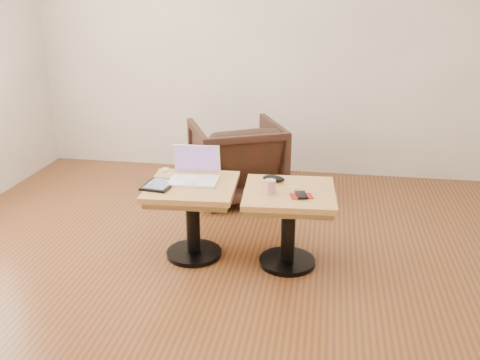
% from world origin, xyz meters
% --- Properties ---
extents(room_shell, '(4.52, 4.52, 2.71)m').
position_xyz_m(room_shell, '(0.00, 0.00, 1.35)').
color(room_shell, '#582F1D').
rests_on(room_shell, ground).
extents(side_table_left, '(0.64, 0.64, 0.55)m').
position_xyz_m(side_table_left, '(-0.18, 0.27, 0.41)').
color(side_table_left, black).
rests_on(side_table_left, ground).
extents(side_table_right, '(0.64, 0.64, 0.55)m').
position_xyz_m(side_table_right, '(0.50, 0.26, 0.41)').
color(side_table_right, black).
rests_on(side_table_right, ground).
extents(laptop, '(0.35, 0.30, 0.24)m').
position_xyz_m(laptop, '(-0.18, 0.36, 0.60)').
color(laptop, white).
rests_on(laptop, side_table_left).
extents(tablet, '(0.22, 0.26, 0.02)m').
position_xyz_m(tablet, '(-0.39, 0.20, 0.56)').
color(tablet, black).
rests_on(tablet, side_table_left).
extents(charging_adapter, '(0.05, 0.05, 0.03)m').
position_xyz_m(charging_adapter, '(-0.43, 0.49, 0.56)').
color(charging_adapter, white).
rests_on(charging_adapter, side_table_left).
extents(glasses_case, '(0.17, 0.09, 0.05)m').
position_xyz_m(glasses_case, '(0.37, 0.41, 0.57)').
color(glasses_case, black).
rests_on(glasses_case, side_table_right).
extents(striped_cup, '(0.09, 0.09, 0.09)m').
position_xyz_m(striped_cup, '(0.37, 0.19, 0.60)').
color(striped_cup, '#C8354A').
rests_on(striped_cup, side_table_right).
extents(earbuds_tangle, '(0.08, 0.06, 0.02)m').
position_xyz_m(earbuds_tangle, '(0.52, 0.31, 0.56)').
color(earbuds_tangle, white).
rests_on(earbuds_tangle, side_table_right).
extents(phone_on_sleeve, '(0.16, 0.14, 0.02)m').
position_xyz_m(phone_on_sleeve, '(0.58, 0.17, 0.56)').
color(phone_on_sleeve, maroon).
rests_on(phone_on_sleeve, side_table_right).
extents(armchair, '(1.01, 1.02, 0.71)m').
position_xyz_m(armchair, '(-0.07, 1.44, 0.35)').
color(armchair, black).
rests_on(armchair, ground).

